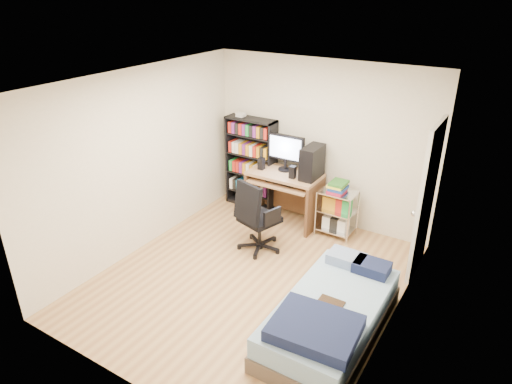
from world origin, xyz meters
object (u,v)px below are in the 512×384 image
Objects in this scene: computer_desk at (293,178)px; bed at (330,316)px; office_chair at (257,228)px; media_shelf at (251,162)px.

bed is (1.54, -2.05, -0.51)m from computer_desk.
computer_desk reaches higher than office_chair.
media_shelf reaches higher than computer_desk.
office_chair is (0.84, -1.17, -0.44)m from media_shelf.
media_shelf is 0.89m from computer_desk.
media_shelf is 3.33m from bed.
office_chair reaches higher than bed.
media_shelf is at bearing 168.11° from computer_desk.
media_shelf reaches higher than bed.
bed is (1.57, -1.06, -0.09)m from office_chair.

